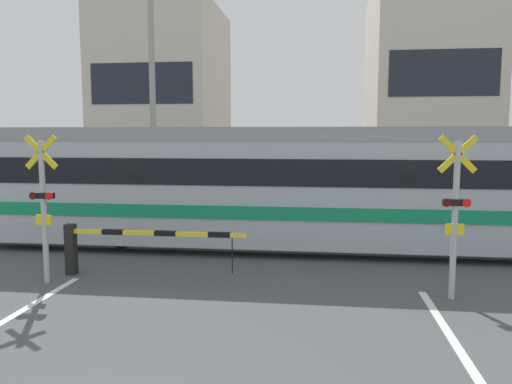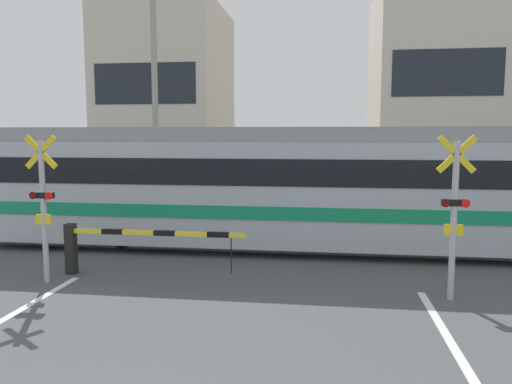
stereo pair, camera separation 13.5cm
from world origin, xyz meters
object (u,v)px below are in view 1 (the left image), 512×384
(crossing_barrier_near, at_px, (116,241))
(crossing_signal_right, at_px, (455,210))
(commuter_train, at_px, (357,185))
(crossing_barrier_far, at_px, (358,207))
(crossing_signal_left, at_px, (43,202))
(pedestrian, at_px, (262,191))

(crossing_barrier_near, xyz_separation_m, crossing_signal_right, (6.63, -0.63, 0.89))
(commuter_train, bearing_deg, crossing_barrier_near, -148.21)
(crossing_barrier_far, xyz_separation_m, crossing_signal_left, (-6.63, -6.40, 0.89))
(pedestrian, bearing_deg, crossing_barrier_far, -30.77)
(crossing_barrier_near, distance_m, crossing_signal_left, 1.63)
(crossing_barrier_near, height_order, pedestrian, pedestrian)
(crossing_barrier_near, relative_size, crossing_signal_left, 1.31)
(crossing_signal_left, bearing_deg, crossing_signal_right, 0.00)
(commuter_train, bearing_deg, pedestrian, 123.72)
(commuter_train, distance_m, crossing_signal_left, 7.45)
(crossing_signal_left, relative_size, pedestrian, 1.79)
(crossing_signal_left, relative_size, crossing_signal_right, 1.00)
(crossing_barrier_near, height_order, crossing_signal_left, crossing_signal_left)
(commuter_train, height_order, pedestrian, commuter_train)
(crossing_barrier_near, distance_m, crossing_signal_right, 6.72)
(crossing_barrier_near, bearing_deg, crossing_barrier_far, 46.77)
(crossing_signal_right, bearing_deg, pedestrian, 118.15)
(crossing_barrier_near, relative_size, crossing_barrier_far, 1.00)
(crossing_signal_left, height_order, pedestrian, crossing_signal_left)
(pedestrian, bearing_deg, commuter_train, -56.28)
(commuter_train, distance_m, pedestrian, 5.45)
(crossing_signal_left, height_order, crossing_signal_right, same)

